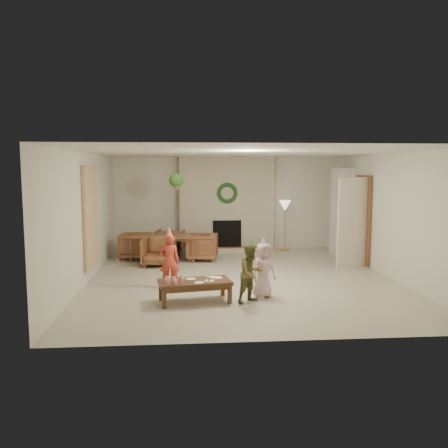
{
  "coord_description": "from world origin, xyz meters",
  "views": [
    {
      "loc": [
        -1.07,
        -9.2,
        2.19
      ],
      "look_at": [
        -0.3,
        0.4,
        1.05
      ],
      "focal_mm": 37.66,
      "sensor_mm": 36.0,
      "label": 1
    }
  ],
  "objects": [
    {
      "name": "wall_left",
      "position": [
        -3.0,
        0.0,
        1.25
      ],
      "size": [
        0.0,
        7.0,
        7.0
      ],
      "primitive_type": "plane",
      "rotation": [
        1.57,
        0.0,
        1.57
      ],
      "color": "silver",
      "rests_on": "floor"
    },
    {
      "name": "books_row_lower",
      "position": [
        2.8,
        2.15,
        0.59
      ],
      "size": [
        0.2,
        0.4,
        0.24
      ],
      "primitive_type": "cube",
      "color": "#B03020",
      "rests_on": "bookshelf_shelf_a"
    },
    {
      "name": "party_hat_pink",
      "position": [
        0.23,
        -1.44,
        0.98
      ],
      "size": [
        0.16,
        0.16,
        0.17
      ],
      "primitive_type": "cone",
      "rotation": [
        0.0,
        0.0,
        0.36
      ],
      "color": "#B3B4BA",
      "rests_on": "child_pink"
    },
    {
      "name": "dining_chair_right",
      "position": [
        -0.71,
        1.93,
        0.32
      ],
      "size": [
        0.8,
        0.78,
        0.64
      ],
      "primitive_type": "imported",
      "rotation": [
        0.0,
        0.0,
        -1.72
      ],
      "color": "brown",
      "rests_on": "floor"
    },
    {
      "name": "cup_f",
      "position": [
        -1.17,
        -1.6,
        0.4
      ],
      "size": [
        0.07,
        0.07,
        0.08
      ],
      "primitive_type": "cylinder",
      "rotation": [
        0.0,
        0.0,
        0.17
      ],
      "color": "white",
      "rests_on": "coffee_table_top"
    },
    {
      "name": "wall_right",
      "position": [
        3.0,
        0.0,
        1.25
      ],
      "size": [
        0.0,
        7.0,
        7.0
      ],
      "primitive_type": "plane",
      "rotation": [
        1.57,
        0.0,
        -1.57
      ],
      "color": "silver",
      "rests_on": "floor"
    },
    {
      "name": "coffee_leg_fl",
      "position": [
        -1.43,
        -1.96,
        0.15
      ],
      "size": [
        0.07,
        0.07,
        0.31
      ],
      "primitive_type": "cube",
      "rotation": [
        0.0,
        0.0,
        0.17
      ],
      "color": "#4E2E1A",
      "rests_on": "floor"
    },
    {
      "name": "cup_b",
      "position": [
        -1.4,
        -1.66,
        0.4
      ],
      "size": [
        0.07,
        0.07,
        0.08
      ],
      "primitive_type": "cylinder",
      "rotation": [
        0.0,
        0.0,
        0.17
      ],
      "color": "white",
      "rests_on": "coffee_table_top"
    },
    {
      "name": "party_hat_red",
      "position": [
        -1.39,
        -0.67,
        1.04
      ],
      "size": [
        0.17,
        0.17,
        0.19
      ],
      "primitive_type": "cone",
      "rotation": [
        0.0,
        0.0,
        -0.32
      ],
      "color": "gold",
      "rests_on": "child_red"
    },
    {
      "name": "bookshelf_shelf_c",
      "position": [
        2.82,
        2.3,
        1.25
      ],
      "size": [
        0.3,
        0.92,
        0.03
      ],
      "primitive_type": "cube",
      "color": "white",
      "rests_on": "bookshelf_carcass"
    },
    {
      "name": "cup_a",
      "position": [
        -1.37,
        -1.84,
        0.4
      ],
      "size": [
        0.07,
        0.07,
        0.08
      ],
      "primitive_type": "cylinder",
      "rotation": [
        0.0,
        0.0,
        0.17
      ],
      "color": "white",
      "rests_on": "coffee_table_top"
    },
    {
      "name": "door_frame",
      "position": [
        2.96,
        1.2,
        1.02
      ],
      "size": [
        0.05,
        0.86,
        2.04
      ],
      "primitive_type": "cube",
      "color": "brown",
      "rests_on": "floor"
    },
    {
      "name": "fireplace_firebox",
      "position": [
        0.0,
        3.12,
        0.45
      ],
      "size": [
        0.75,
        0.12,
        0.75
      ],
      "primitive_type": "cube",
      "color": "black",
      "rests_on": "floor"
    },
    {
      "name": "dining_table",
      "position": [
        -1.6,
        2.07,
        0.29
      ],
      "size": [
        1.77,
        1.16,
        0.58
      ],
      "primitive_type": "imported",
      "rotation": [
        0.0,
        0.0,
        -0.15
      ],
      "color": "brown",
      "rests_on": "floor"
    },
    {
      "name": "napkin_left",
      "position": [
        -0.88,
        -1.79,
        0.36
      ],
      "size": [
        0.16,
        0.16,
        0.01
      ],
      "primitive_type": "cube",
      "rotation": [
        0.0,
        0.0,
        0.17
      ],
      "color": "#FAB8B8",
      "rests_on": "coffee_table_top"
    },
    {
      "name": "floor_lamp_base",
      "position": [
        1.53,
        3.0,
        0.01
      ],
      "size": [
        0.25,
        0.25,
        0.03
      ],
      "primitive_type": "cylinder",
      "color": "gold",
      "rests_on": "floor"
    },
    {
      "name": "napkin_right",
      "position": [
        -0.66,
        -1.42,
        0.36
      ],
      "size": [
        0.16,
        0.16,
        0.01
      ],
      "primitive_type": "cube",
      "rotation": [
        0.0,
        0.0,
        0.17
      ],
      "color": "#FAB8B8",
      "rests_on": "coffee_table_top"
    },
    {
      "name": "books_row_upper",
      "position": [
        2.8,
        2.2,
        1.38
      ],
      "size": [
        0.2,
        0.36,
        0.22
      ],
      "primitive_type": "cube",
      "color": "#B16D25",
      "rests_on": "bookshelf_shelf_c"
    },
    {
      "name": "floor_lamp_post",
      "position": [
        1.53,
        3.0,
        0.63
      ],
      "size": [
        0.03,
        0.03,
        1.22
      ],
      "primitive_type": "cylinder",
      "color": "gold",
      "rests_on": "floor"
    },
    {
      "name": "coffee_table_apron",
      "position": [
        -0.95,
        -1.63,
        0.27
      ],
      "size": [
        1.15,
        0.67,
        0.07
      ],
      "primitive_type": "cube",
      "rotation": [
        0.0,
        0.0,
        0.17
      ],
      "color": "#4E2E1A",
      "rests_on": "floor"
    },
    {
      "name": "dining_chair_far",
      "position": [
        -1.49,
        2.78,
        0.32
      ],
      "size": [
        0.78,
        0.8,
        0.64
      ],
      "primitive_type": "imported",
      "rotation": [
        0.0,
        0.0,
        2.99
      ],
      "color": "brown",
      "rests_on": "floor"
    },
    {
      "name": "floor_lamp_shade",
      "position": [
        1.53,
        3.0,
        1.22
      ],
      "size": [
        0.32,
        0.32,
        0.27
      ],
      "primitive_type": "cone",
      "rotation": [
        3.14,
        0.0,
        0.0
      ],
      "color": "beige",
      "rests_on": "floor_lamp_post"
    },
    {
      "name": "food_scoop",
      "position": [
        -0.71,
        -1.68,
        0.4
      ],
      "size": [
        0.07,
        0.07,
        0.06
      ],
      "primitive_type": "sphere",
      "rotation": [
        0.0,
        0.0,
        0.17
      ],
      "color": "tan",
      "rests_on": "plate_b"
    },
    {
      "name": "bookshelf_shelf_d",
      "position": [
        2.82,
        2.3,
        1.65
      ],
      "size": [
        0.3,
        0.92,
        0.03
      ],
      "primitive_type": "cube",
      "color": "white",
      "rests_on": "bookshelf_carcass"
    },
    {
      "name": "coffee_leg_fr",
      "position": [
        -0.38,
        -1.78,
        0.15
      ],
      "size": [
        0.07,
        0.07,
        0.31
      ],
      "primitive_type": "cube",
      "rotation": [
        0.0,
        0.0,
        0.17
      ],
      "color": "#4E2E1A",
      "rests_on": "floor"
    },
    {
      "name": "dining_chair_left",
      "position": [
        -2.32,
        2.17,
        0.32
      ],
      "size": [
        0.8,
        0.78,
        0.64
      ],
      "primitive_type": "imported",
      "rotation": [
        0.0,
        0.0,
        1.42
      ],
      "color": "brown",
      "rests_on": "floor"
    },
    {
      "name": "child_red",
      "position": [
        -1.39,
        -0.67,
        0.5
      ],
      "size": [
        0.37,
        0.25,
        1.0
      ],
      "primitive_type": "imported",
      "rotation": [
        0.0,
        0.0,
        3.18
      ],
      "color": "red",
      "rests_on": "floor"
    },
    {
      "name": "dining_chair_near",
      "position": [
        -1.71,
        1.35,
        0.32
      ],
      "size": [
        0.78,
        0.8,
        0.64
      ],
      "primitive_type": "imported",
      "rotation": [
        0.0,
        0.0,
        -0.15
      ],
      "color": "brown",
      "rests_on": "floor"
    },
    {
      "name": "ceiling",
      "position": [
        0.0,
        0.0,
        2.5
      ],
      "size": [
        7.0,
        7.0,
        0.0
      ],
      "primitive_type": "plane",
      "rotation": [
        3.14,
        0.0,
        0.0
      ],
      "color": "white",
      "rests_on": "wall_back"
    },
    {
      "name": "coffee_leg_bl",
      "position": [
        -1.51,
        -1.49,
        0.15
      ],
      "size": [
        0.07,
        0.07,
        0.31
      ],
      "primitive_type": "cube",
      "rotation": [
        0.0,
        0.0,
        0.17
      ],
      "color": "#4E2E1A",
      "rests_on": "floor"
    },
    {
      "name": "hanging_plant_foliage",
      "position": [
        -1.3,
        1.5,
        1.92
      ],
      "size": [
        0.32,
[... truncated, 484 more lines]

